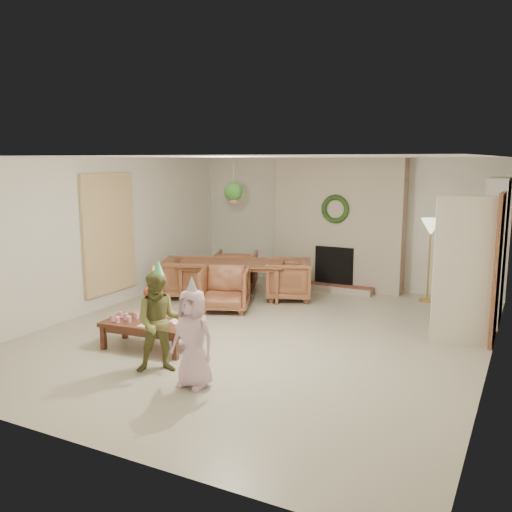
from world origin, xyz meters
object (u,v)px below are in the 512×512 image
Objects in this scene: dining_chair_left at (186,278)px; child_pink at (193,338)px; dining_chair_near at (225,289)px; dining_chair_far at (237,269)px; child_plaid at (160,322)px; dining_chair_right at (288,279)px; coffee_table_top at (148,324)px; child_red at (155,302)px; dining_table at (231,280)px.

dining_chair_left is 0.72× the size of child_pink.
dining_chair_far is at bearing 90.00° from dining_chair_near.
dining_chair_near is at bearing 68.34° from child_plaid.
dining_chair_right is (1.26, -0.37, 0.00)m from dining_chair_far.
dining_chair_left is at bearing -90.00° from dining_chair_right.
dining_chair_far reaches higher than coffee_table_top.
dining_chair_near is 0.66× the size of child_plaid.
dining_chair_left is 1.84m from dining_chair_right.
dining_chair_near and dining_chair_far have the same top height.
dining_chair_left is 1.00× the size of dining_chair_right.
child_plaid is at bearing -48.13° from coffee_table_top.
dining_chair_left is 0.66× the size of child_plaid.
child_plaid is at bearing 90.85° from child_red.
dining_chair_near is at bearing -51.34° from dining_chair_right.
coffee_table_top is 0.89m from child_plaid.
child_plaid is at bearing -172.99° from dining_chair_left.
dining_chair_far is 3.65m from coffee_table_top.
dining_chair_left is (-0.76, -0.31, 0.03)m from dining_table.
child_pink is (1.88, -4.34, 0.19)m from dining_chair_far.
dining_chair_left is 0.67× the size of coffee_table_top.
child_red is at bearing 93.80° from child_plaid.
coffee_table_top is (0.05, -2.08, -0.02)m from dining_chair_near.
dining_chair_left is at bearing 83.41° from child_plaid.
dining_chair_near is 1.16m from dining_chair_left.
child_plaid reaches higher than dining_chair_far.
child_pink is (1.59, -1.39, 0.11)m from child_red.
child_red is (-0.33, -1.44, 0.08)m from dining_chair_near.
dining_chair_right is 2.76m from child_red.
dining_table is at bearing 91.19° from coffee_table_top.
child_pink is (0.62, -3.98, 0.19)m from dining_chair_right.
child_pink is at bearing 90.99° from dining_chair_far.
child_pink is at bearing -13.49° from dining_chair_right.
child_pink reaches higher than child_red.
coffee_table_top is 0.98× the size of child_plaid.
coffee_table_top is at bearing -178.60° from dining_chair_left.
dining_chair_right is at bearing -0.00° from dining_table.
dining_chair_far and dining_chair_left have the same top height.
child_red reaches higher than dining_chair_right.
child_red is at bearing -112.93° from dining_table.
child_red is at bearing 142.58° from child_pink.
dining_chair_left is (-1.07, 0.44, 0.00)m from dining_chair_near.
coffee_table_top is (0.67, -3.59, -0.02)m from dining_chair_far.
dining_chair_left is 4.02m from child_pink.
dining_table is 2.34× the size of dining_chair_near.
coffee_table_top is at bearing -111.13° from dining_chair_near.
child_pink reaches higher than coffee_table_top.
child_red is 0.80× the size of child_pink.
dining_chair_far is at bearing -45.00° from dining_chair_left.
dining_table is 0.82m from dining_chair_far.
child_plaid reaches higher than child_pink.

